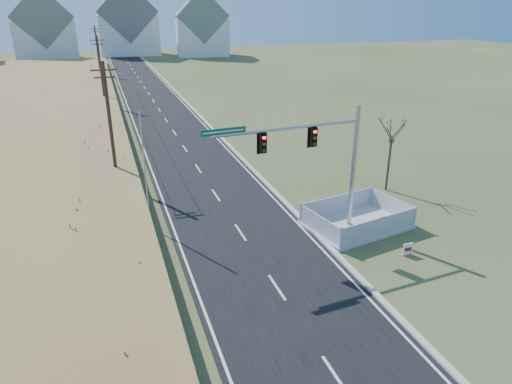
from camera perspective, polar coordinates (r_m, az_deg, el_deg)
The scene contains 14 objects.
ground at distance 23.95m, azimuth 0.88°, elevation -9.39°, with size 260.00×260.00×0.00m, color #404A24.
road at distance 70.63m, azimuth -13.09°, elevation 11.59°, with size 8.00×180.00×0.06m, color black.
curb at distance 71.14m, azimuth -9.71°, elevation 11.96°, with size 0.30×180.00×0.18m, color #B2AFA8.
utility_pole_near at distance 35.07m, azimuth -17.79°, elevation 8.27°, with size 1.80×0.26×9.00m.
utility_pole_mid at distance 64.65m, azimuth -18.82°, elevation 14.22°, with size 1.80×0.26×9.00m.
utility_pole_far at distance 94.49m, azimuth -19.22°, elevation 16.43°, with size 1.80×0.26×9.00m.
condo_nnw at distance 127.77m, azimuth -24.96°, elevation 17.93°, with size 14.93×11.17×17.03m.
condo_n at distance 131.55m, azimuth -15.74°, elevation 19.47°, with size 15.27×10.20×18.54m.
condo_ne at distance 126.19m, azimuth -6.78°, elevation 19.65°, with size 14.12×10.51×16.52m.
traffic_signal_mast at distance 25.85m, azimuth 8.74°, elevation 3.98°, with size 9.37×1.08×7.47m.
fence_enclosure at distance 28.63m, azimuth 12.43°, elevation -3.70°, with size 6.64×5.13×1.36m.
open_sign at distance 26.16m, azimuth 18.44°, elevation -6.79°, with size 0.56×0.07×0.70m.
flagpole at distance 27.48m, azimuth -13.55°, elevation 0.96°, with size 0.32×0.32×7.17m.
bare_tree at distance 33.44m, azimuth 16.73°, elevation 7.63°, with size 2.16×2.16×5.74m.
Camera 1 is at (-6.86, -19.16, 12.63)m, focal length 32.00 mm.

